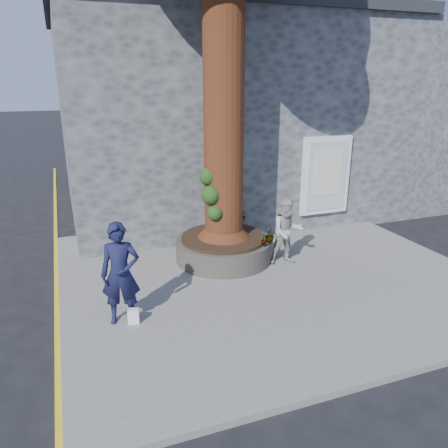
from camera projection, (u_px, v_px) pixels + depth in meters
name	position (u px, v px, depth m)	size (l,w,h in m)	color
ground	(221.00, 307.00, 8.65)	(120.00, 120.00, 0.00)	black
pavement	(267.00, 273.00, 10.01)	(9.00, 8.00, 0.12)	slate
yellow_line	(57.00, 310.00, 8.52)	(0.10, 30.00, 0.01)	yellow
stone_shop	(217.00, 114.00, 14.86)	(10.30, 8.30, 6.30)	#45474A
neighbour_shop	(404.00, 112.00, 17.56)	(6.00, 8.00, 6.00)	#45474A
planter	(224.00, 248.00, 10.56)	(2.30, 2.30, 0.60)	black
man	(121.00, 274.00, 7.64)	(0.68, 0.45, 1.88)	#141637
woman	(287.00, 231.00, 10.18)	(0.78, 0.60, 1.60)	#ADABA6
shopping_bag	(133.00, 316.00, 7.83)	(0.20, 0.12, 0.28)	white
plant_a	(263.00, 237.00, 9.86)	(0.19, 0.13, 0.35)	gray
plant_b	(236.00, 216.00, 11.37)	(0.21, 0.20, 0.38)	gray
plant_c	(270.00, 235.00, 10.02)	(0.20, 0.20, 0.36)	gray
plant_d	(243.00, 216.00, 11.44)	(0.30, 0.26, 0.33)	gray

